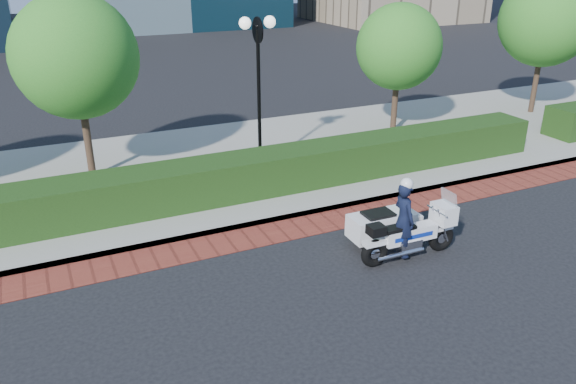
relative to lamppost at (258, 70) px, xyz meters
name	(u,v)px	position (x,y,z in m)	size (l,w,h in m)	color
ground	(312,261)	(-1.00, -5.20, -2.96)	(120.00, 120.00, 0.00)	black
brick_strip	(282,231)	(-1.00, -3.70, -2.95)	(60.00, 1.00, 0.01)	maroon
sidewalk	(219,166)	(-1.00, 0.80, -2.88)	(60.00, 8.00, 0.15)	gray
hedge_main	(248,175)	(-1.00, -1.60, -2.31)	(18.00, 1.20, 1.00)	black
lamppost	(258,70)	(0.00, 0.00, 0.00)	(1.02, 0.70, 4.21)	black
tree_b	(76,57)	(-4.50, 1.30, 0.48)	(3.20, 3.20, 4.89)	#332319
tree_c	(399,47)	(5.50, 1.30, 0.09)	(2.80, 2.80, 4.30)	#332319
tree_d	(546,20)	(12.00, 1.30, 0.65)	(3.40, 3.40, 5.16)	#332319
police_motorcycle	(397,226)	(0.79, -5.60, -2.33)	(2.26, 1.59, 1.83)	black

